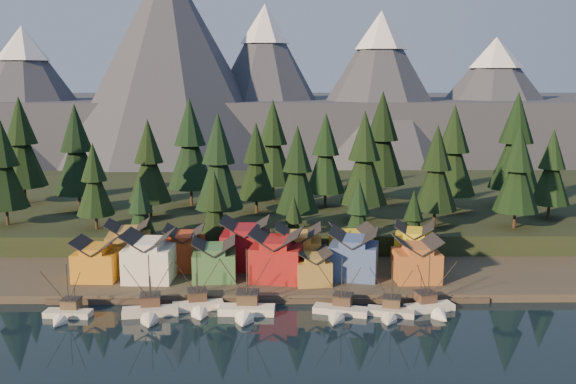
{
  "coord_description": "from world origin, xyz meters",
  "views": [
    {
      "loc": [
        2.59,
        -95.41,
        40.46
      ],
      "look_at": [
        3.71,
        30.0,
        17.75
      ],
      "focal_mm": 40.0,
      "sensor_mm": 36.0,
      "label": 1
    }
  ],
  "objects_px": {
    "house_front_0": "(96,258)",
    "boat_5": "(391,305)",
    "boat_0": "(65,307)",
    "house_back_0": "(128,243)",
    "boat_3": "(246,302)",
    "boat_1": "(150,304)",
    "house_back_1": "(185,247)",
    "house_front_1": "(149,255)",
    "boat_4": "(340,304)",
    "boat_6": "(432,301)",
    "boat_2": "(198,299)"
  },
  "relations": [
    {
      "from": "boat_1",
      "to": "house_front_0",
      "type": "xyz_separation_m",
      "value": [
        -13.53,
        16.3,
        3.49
      ]
    },
    {
      "from": "boat_1",
      "to": "boat_2",
      "type": "bearing_deg",
      "value": 10.47
    },
    {
      "from": "boat_5",
      "to": "house_back_0",
      "type": "bearing_deg",
      "value": 167.36
    },
    {
      "from": "house_front_1",
      "to": "boat_3",
      "type": "bearing_deg",
      "value": -35.72
    },
    {
      "from": "boat_4",
      "to": "house_front_1",
      "type": "xyz_separation_m",
      "value": [
        -35.55,
        15.43,
        4.45
      ]
    },
    {
      "from": "boat_6",
      "to": "house_back_1",
      "type": "distance_m",
      "value": 50.69
    },
    {
      "from": "boat_0",
      "to": "house_back_0",
      "type": "xyz_separation_m",
      "value": [
        4.73,
        25.96,
        4.41
      ]
    },
    {
      "from": "boat_0",
      "to": "house_back_0",
      "type": "distance_m",
      "value": 26.75
    },
    {
      "from": "boat_0",
      "to": "boat_2",
      "type": "height_order",
      "value": "boat_2"
    },
    {
      "from": "boat_4",
      "to": "boat_6",
      "type": "height_order",
      "value": "boat_6"
    },
    {
      "from": "boat_4",
      "to": "boat_5",
      "type": "bearing_deg",
      "value": 11.98
    },
    {
      "from": "house_front_0",
      "to": "boat_5",
      "type": "bearing_deg",
      "value": -14.77
    },
    {
      "from": "boat_0",
      "to": "boat_1",
      "type": "xyz_separation_m",
      "value": [
        14.18,
        0.5,
        0.26
      ]
    },
    {
      "from": "boat_5",
      "to": "house_back_0",
      "type": "height_order",
      "value": "house_back_0"
    },
    {
      "from": "house_back_0",
      "to": "boat_1",
      "type": "bearing_deg",
      "value": -76.38
    },
    {
      "from": "house_front_1",
      "to": "house_back_1",
      "type": "distance_m",
      "value": 9.09
    },
    {
      "from": "boat_6",
      "to": "house_back_1",
      "type": "bearing_deg",
      "value": 140.39
    },
    {
      "from": "boat_3",
      "to": "boat_4",
      "type": "bearing_deg",
      "value": 2.85
    },
    {
      "from": "boat_4",
      "to": "house_back_0",
      "type": "height_order",
      "value": "house_back_0"
    },
    {
      "from": "house_front_0",
      "to": "house_back_1",
      "type": "relative_size",
      "value": 0.95
    },
    {
      "from": "boat_1",
      "to": "boat_5",
      "type": "xyz_separation_m",
      "value": [
        40.96,
        -0.3,
        -0.17
      ]
    },
    {
      "from": "boat_1",
      "to": "boat_6",
      "type": "height_order",
      "value": "boat_1"
    },
    {
      "from": "boat_5",
      "to": "house_front_1",
      "type": "relative_size",
      "value": 1.1
    },
    {
      "from": "house_front_0",
      "to": "boat_1",
      "type": "bearing_deg",
      "value": -48.13
    },
    {
      "from": "boat_2",
      "to": "house_back_1",
      "type": "relative_size",
      "value": 1.28
    },
    {
      "from": "boat_0",
      "to": "boat_4",
      "type": "relative_size",
      "value": 0.93
    },
    {
      "from": "house_back_0",
      "to": "house_back_1",
      "type": "bearing_deg",
      "value": -19.22
    },
    {
      "from": "boat_0",
      "to": "boat_3",
      "type": "bearing_deg",
      "value": 7.06
    },
    {
      "from": "boat_0",
      "to": "boat_2",
      "type": "distance_m",
      "value": 22.31
    },
    {
      "from": "boat_3",
      "to": "boat_4",
      "type": "height_order",
      "value": "boat_3"
    },
    {
      "from": "boat_4",
      "to": "boat_5",
      "type": "xyz_separation_m",
      "value": [
        8.6,
        -0.68,
        0.04
      ]
    },
    {
      "from": "boat_1",
      "to": "house_back_0",
      "type": "bearing_deg",
      "value": 101.19
    },
    {
      "from": "boat_1",
      "to": "boat_4",
      "type": "xyz_separation_m",
      "value": [
        32.37,
        0.38,
        -0.21
      ]
    },
    {
      "from": "boat_2",
      "to": "boat_6",
      "type": "relative_size",
      "value": 1.03
    },
    {
      "from": "boat_0",
      "to": "house_back_0",
      "type": "relative_size",
      "value": 1.07
    },
    {
      "from": "boat_6",
      "to": "house_front_0",
      "type": "distance_m",
      "value": 63.88
    },
    {
      "from": "boat_0",
      "to": "house_back_1",
      "type": "relative_size",
      "value": 1.15
    },
    {
      "from": "house_back_0",
      "to": "house_back_1",
      "type": "xyz_separation_m",
      "value": [
        12.08,
        -2.68,
        -0.27
      ]
    },
    {
      "from": "house_front_1",
      "to": "house_back_0",
      "type": "relative_size",
      "value": 1.01
    },
    {
      "from": "house_front_0",
      "to": "house_back_0",
      "type": "distance_m",
      "value": 10.05
    },
    {
      "from": "house_front_1",
      "to": "boat_1",
      "type": "bearing_deg",
      "value": -76.07
    },
    {
      "from": "boat_0",
      "to": "boat_3",
      "type": "distance_m",
      "value": 30.53
    },
    {
      "from": "boat_3",
      "to": "boat_6",
      "type": "xyz_separation_m",
      "value": [
        32.22,
        1.29,
        -0.34
      ]
    },
    {
      "from": "boat_0",
      "to": "house_back_1",
      "type": "bearing_deg",
      "value": 59.52
    },
    {
      "from": "boat_1",
      "to": "boat_6",
      "type": "distance_m",
      "value": 48.58
    },
    {
      "from": "boat_6",
      "to": "boat_4",
      "type": "bearing_deg",
      "value": 169.73
    },
    {
      "from": "boat_4",
      "to": "house_front_0",
      "type": "relative_size",
      "value": 1.31
    },
    {
      "from": "house_back_1",
      "to": "boat_6",
      "type": "bearing_deg",
      "value": -26.83
    },
    {
      "from": "boat_1",
      "to": "house_back_1",
      "type": "relative_size",
      "value": 1.33
    },
    {
      "from": "boat_0",
      "to": "boat_3",
      "type": "xyz_separation_m",
      "value": [
        30.51,
        0.91,
        0.52
      ]
    }
  ]
}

